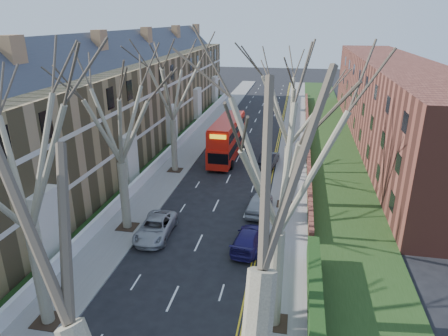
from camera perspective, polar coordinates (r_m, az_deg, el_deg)
The scene contains 16 objects.
pavement_left at distance 51.16m, azimuth -3.67°, elevation 4.00°, with size 3.00×102.00×0.12m, color slate.
pavement_right at distance 49.68m, azimuth 9.90°, elevation 3.21°, with size 3.00×102.00×0.12m, color slate.
terrace_left at distance 45.12m, azimuth -15.92°, elevation 8.15°, with size 9.70×78.00×13.60m.
flats_right at distance 53.58m, azimuth 22.80°, elevation 8.63°, with size 13.97×54.00×10.00m.
front_wall_left at distance 44.14m, azimuth -8.29°, elevation 1.84°, with size 0.30×78.00×1.00m.
grass_verge_right at distance 49.84m, azimuth 15.08°, elevation 2.97°, with size 6.00×102.00×0.06m.
tree_left_mid at distance 19.43m, azimuth -27.74°, elevation 2.83°, with size 10.50×10.50×14.71m.
tree_left_far at distance 27.75m, azimuth -15.20°, elevation 8.58°, with size 10.15×10.15×14.22m.
tree_left_dist at distance 38.71m, azimuth -7.60°, elevation 12.85°, with size 10.50×10.50×14.71m.
tree_right_mid at distance 17.27m, azimuth 8.47°, elevation 3.03°, with size 10.50×10.50×14.71m.
tree_right_far at distance 30.96m, azimuth 9.66°, elevation 10.21°, with size 10.15×10.15×14.22m.
double_decker_bus at distance 43.99m, azimuth 0.44°, elevation 4.02°, with size 2.81×10.23×4.28m.
car_left_far at distance 29.24m, azimuth -9.77°, elevation -8.38°, with size 2.21×4.80×1.33m, color #9C9DA1.
car_right_near at distance 27.56m, azimuth 3.58°, elevation -10.06°, with size 1.82×4.48×1.30m, color navy.
car_right_mid at distance 32.28m, azimuth 5.06°, elevation -5.06°, with size 1.75×4.36×1.49m, color #979A9F.
car_right_far at distance 42.40m, azimuth 6.42°, elevation 1.29°, with size 1.55×4.44×1.46m, color black.
Camera 1 is at (6.19, -8.47, 14.73)m, focal length 32.00 mm.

